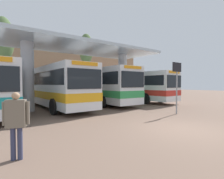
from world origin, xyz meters
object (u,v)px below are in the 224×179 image
object	(u,v)px
transit_bus_center_bay	(55,85)
poplar_tree_behind_left	(86,50)
transit_bus_far_right_bay	(128,85)
pedestrian_waiting	(16,119)
poplar_tree_behind_right	(3,40)
info_sign_platform	(177,78)
transit_bus_right_bay	(93,85)

from	to	relation	value
transit_bus_center_bay	poplar_tree_behind_left	xyz separation A→B (m)	(7.40, 8.42, 5.01)
transit_bus_far_right_bay	pedestrian_waiting	bearing A→B (deg)	35.93
pedestrian_waiting	poplar_tree_behind_left	size ratio (longest dim) A/B	0.19
transit_bus_center_bay	poplar_tree_behind_right	size ratio (longest dim) A/B	1.14
poplar_tree_behind_right	info_sign_platform	bearing A→B (deg)	-61.82
transit_bus_right_bay	pedestrian_waiting	size ratio (longest dim) A/B	7.08
transit_bus_far_right_bay	info_sign_platform	xyz separation A→B (m)	(-3.58, -8.85, 0.59)
poplar_tree_behind_right	transit_bus_right_bay	bearing A→B (deg)	-40.46
poplar_tree_behind_right	pedestrian_waiting	bearing A→B (deg)	-93.86
info_sign_platform	transit_bus_right_bay	bearing A→B (deg)	95.67
transit_bus_far_right_bay	poplar_tree_behind_right	xyz separation A→B (m)	(-11.93, 6.73, 4.87)
transit_bus_right_bay	info_sign_platform	world-z (taller)	transit_bus_right_bay
info_sign_platform	poplar_tree_behind_left	world-z (taller)	poplar_tree_behind_left
transit_bus_right_bay	poplar_tree_behind_right	world-z (taller)	poplar_tree_behind_right
info_sign_platform	pedestrian_waiting	world-z (taller)	info_sign_platform
transit_bus_far_right_bay	info_sign_platform	world-z (taller)	info_sign_platform
transit_bus_center_bay	pedestrian_waiting	size ratio (longest dim) A/B	5.96
transit_bus_right_bay	poplar_tree_behind_right	bearing A→B (deg)	-39.69
poplar_tree_behind_left	transit_bus_right_bay	bearing A→B (deg)	-112.97
transit_bus_far_right_bay	poplar_tree_behind_left	world-z (taller)	poplar_tree_behind_left
transit_bus_right_bay	transit_bus_far_right_bay	size ratio (longest dim) A/B	1.01
transit_bus_center_bay	transit_bus_far_right_bay	xyz separation A→B (m)	(8.98, 1.12, -0.05)
transit_bus_far_right_bay	pedestrian_waiting	distance (m)	16.75
transit_bus_center_bay	poplar_tree_behind_right	bearing A→B (deg)	-70.04
info_sign_platform	poplar_tree_behind_right	xyz separation A→B (m)	(-8.35, 15.59, 4.28)
poplar_tree_behind_left	poplar_tree_behind_right	size ratio (longest dim) A/B	1.00
transit_bus_far_right_bay	pedestrian_waiting	size ratio (longest dim) A/B	7.00
pedestrian_waiting	transit_bus_center_bay	bearing A→B (deg)	88.24
transit_bus_far_right_bay	poplar_tree_behind_right	distance (m)	14.54
transit_bus_right_bay	info_sign_platform	distance (m)	9.31
transit_bus_right_bay	transit_bus_far_right_bay	xyz separation A→B (m)	(4.50, -0.40, -0.09)
pedestrian_waiting	poplar_tree_behind_right	distance (m)	18.09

